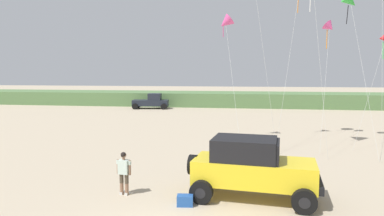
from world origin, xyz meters
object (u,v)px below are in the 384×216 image
person_watching (124,171)px  jeep (252,166)px  cooler_box (185,200)px  kite_orange_streamer (330,27)px  kite_purple_stunt (226,23)px  distant_pickup (152,101)px  kite_green_box (350,2)px

person_watching → jeep: bearing=4.8°
cooler_box → kite_orange_streamer: bearing=54.6°
cooler_box → kite_purple_stunt: bearing=80.4°
jeep → distant_pickup: bearing=111.9°
jeep → distant_pickup: (-12.40, 30.78, -0.26)m
person_watching → kite_orange_streamer: size_ratio=0.20×
cooler_box → distant_pickup: (-10.08, 31.91, 0.75)m
distant_pickup → kite_orange_streamer: bearing=-45.2°
cooler_box → kite_green_box: 17.76m
person_watching → kite_green_box: (11.15, 11.87, 8.30)m
jeep → kite_purple_stunt: bearing=98.8°
cooler_box → kite_orange_streamer: (7.74, 13.99, 7.61)m
person_watching → kite_orange_streamer: bearing=52.3°
kite_green_box → kite_purple_stunt: bearing=-175.1°
cooler_box → kite_purple_stunt: 14.26m
distant_pickup → person_watching: bearing=-76.3°
jeep → cooler_box: jeep is taller
kite_purple_stunt → kite_green_box: (8.00, 0.68, 1.26)m
person_watching → kite_purple_stunt: 13.59m
person_watching → kite_green_box: bearing=46.8°
kite_purple_stunt → kite_green_box: bearing=4.9°
jeep → kite_orange_streamer: kite_orange_streamer is taller
jeep → kite_green_box: size_ratio=0.51×
person_watching → distant_pickup: 32.09m
cooler_box → kite_purple_stunt: (0.65, 11.92, 7.79)m
kite_green_box → kite_orange_streamer: (-0.91, 1.39, -1.44)m
kite_orange_streamer → kite_green_box: bearing=-56.6°
cooler_box → kite_green_box: kite_green_box is taller
kite_orange_streamer → kite_purple_stunt: bearing=-163.7°
cooler_box → kite_green_box: bearing=49.1°
distant_pickup → kite_orange_streamer: kite_orange_streamer is taller
cooler_box → distant_pickup: 33.47m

